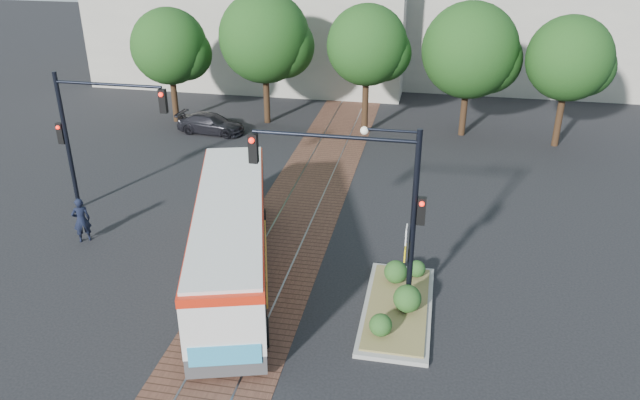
{
  "coord_description": "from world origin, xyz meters",
  "views": [
    {
      "loc": [
        5.54,
        -17.95,
        12.1
      ],
      "look_at": [
        1.35,
        3.48,
        1.6
      ],
      "focal_mm": 35.0,
      "sensor_mm": 36.0,
      "label": 1
    }
  ],
  "objects_px": {
    "traffic_island": "(399,301)",
    "city_bus": "(231,236)",
    "signal_pole_left": "(89,125)",
    "officer": "(81,220)",
    "parked_car": "(211,123)",
    "signal_pole_main": "(374,191)"
  },
  "relations": [
    {
      "from": "city_bus",
      "to": "parked_car",
      "type": "distance_m",
      "value": 15.61
    },
    {
      "from": "traffic_island",
      "to": "signal_pole_left",
      "type": "bearing_deg",
      "value": 159.64
    },
    {
      "from": "signal_pole_left",
      "to": "parked_car",
      "type": "bearing_deg",
      "value": 83.4
    },
    {
      "from": "signal_pole_main",
      "to": "signal_pole_left",
      "type": "height_order",
      "value": "signal_pole_main"
    },
    {
      "from": "traffic_island",
      "to": "parked_car",
      "type": "xyz_separation_m",
      "value": [
        -11.99,
        15.24,
        0.24
      ]
    },
    {
      "from": "traffic_island",
      "to": "signal_pole_left",
      "type": "height_order",
      "value": "signal_pole_left"
    },
    {
      "from": "traffic_island",
      "to": "parked_car",
      "type": "relative_size",
      "value": 1.33
    },
    {
      "from": "signal_pole_left",
      "to": "officer",
      "type": "distance_m",
      "value": 4.03
    },
    {
      "from": "traffic_island",
      "to": "signal_pole_left",
      "type": "relative_size",
      "value": 0.87
    },
    {
      "from": "signal_pole_left",
      "to": "signal_pole_main",
      "type": "bearing_deg",
      "value": -21.45
    },
    {
      "from": "officer",
      "to": "traffic_island",
      "type": "bearing_deg",
      "value": 132.92
    },
    {
      "from": "signal_pole_left",
      "to": "officer",
      "type": "bearing_deg",
      "value": -75.64
    },
    {
      "from": "traffic_island",
      "to": "city_bus",
      "type": "bearing_deg",
      "value": 171.42
    },
    {
      "from": "traffic_island",
      "to": "officer",
      "type": "bearing_deg",
      "value": 169.9
    },
    {
      "from": "traffic_island",
      "to": "signal_pole_left",
      "type": "distance_m",
      "value": 14.5
    },
    {
      "from": "officer",
      "to": "parked_car",
      "type": "bearing_deg",
      "value": -129.25
    },
    {
      "from": "traffic_island",
      "to": "signal_pole_main",
      "type": "height_order",
      "value": "signal_pole_main"
    },
    {
      "from": "signal_pole_left",
      "to": "parked_car",
      "type": "relative_size",
      "value": 1.54
    },
    {
      "from": "city_bus",
      "to": "officer",
      "type": "distance_m",
      "value": 6.74
    },
    {
      "from": "traffic_island",
      "to": "signal_pole_main",
      "type": "bearing_deg",
      "value": 174.64
    },
    {
      "from": "officer",
      "to": "signal_pole_left",
      "type": "bearing_deg",
      "value": -112.63
    },
    {
      "from": "city_bus",
      "to": "officer",
      "type": "height_order",
      "value": "city_bus"
    }
  ]
}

